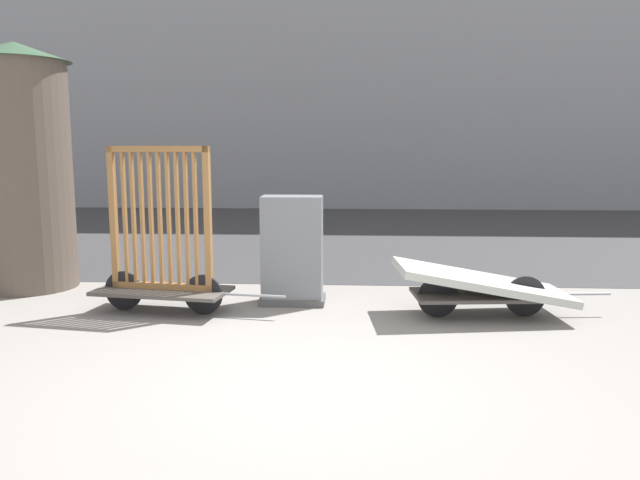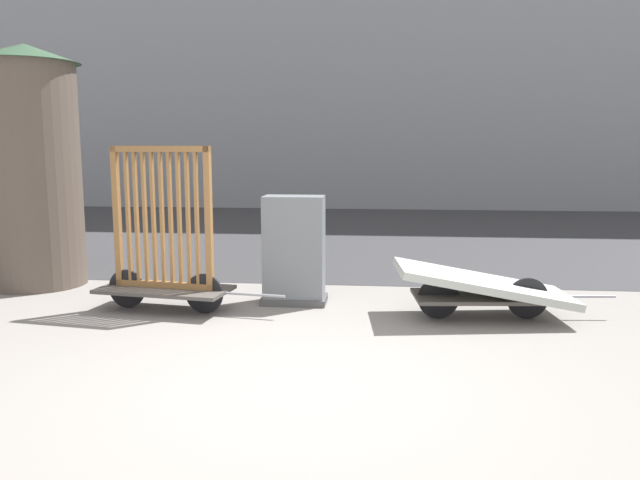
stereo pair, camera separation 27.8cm
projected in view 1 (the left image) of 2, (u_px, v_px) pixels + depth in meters
ground_plane at (305, 384)px, 4.99m from camera, size 60.00×60.00×0.00m
road_strip at (337, 232)px, 13.73m from camera, size 56.00×10.52×0.01m
bike_cart_with_bedframe at (162, 257)px, 7.07m from camera, size 2.24×0.90×1.89m
bike_cart_with_mattress at (483, 286)px, 6.91m from camera, size 2.44×1.08×0.61m
utility_cabinet at (292, 254)px, 7.48m from camera, size 0.78×0.47×1.30m
advertising_column at (22, 166)px, 8.18m from camera, size 1.40×1.40×3.21m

